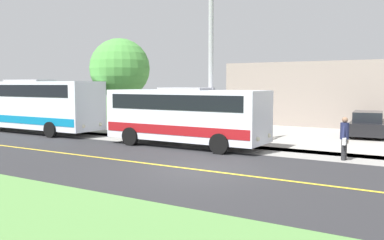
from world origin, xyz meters
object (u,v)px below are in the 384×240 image
(transit_bus_rear, at_px, (30,103))
(commercial_building, at_px, (365,93))
(shuttle_bus_front, at_px, (186,114))
(street_light_pole, at_px, (210,49))
(parked_car_near, at_px, (368,124))
(pedestrian_with_bags, at_px, (345,137))
(tree_curbside, at_px, (120,69))

(transit_bus_rear, distance_m, commercial_building, 24.06)
(shuttle_bus_front, distance_m, street_light_pole, 3.32)
(parked_car_near, bearing_deg, transit_bus_rear, -65.09)
(transit_bus_rear, height_order, parked_car_near, transit_bus_rear)
(commercial_building, bearing_deg, pedestrian_with_bags, 5.82)
(shuttle_bus_front, bearing_deg, transit_bus_rear, -89.85)
(street_light_pole, height_order, commercial_building, street_light_pole)
(shuttle_bus_front, height_order, street_light_pole, street_light_pole)
(tree_curbside, bearing_deg, commercial_building, 138.86)
(pedestrian_with_bags, xyz_separation_m, parked_car_near, (-8.48, -0.29, -0.24))
(commercial_building, bearing_deg, tree_curbside, -41.14)
(pedestrian_with_bags, relative_size, parked_car_near, 0.38)
(transit_bus_rear, bearing_deg, commercial_building, 134.59)
(transit_bus_rear, bearing_deg, parked_car_near, 114.91)
(parked_car_near, distance_m, tree_curbside, 15.16)
(parked_car_near, height_order, tree_curbside, tree_curbside)
(transit_bus_rear, xyz_separation_m, street_light_pole, (-0.37, 12.61, 2.88))
(shuttle_bus_front, bearing_deg, pedestrian_with_bags, 90.82)
(shuttle_bus_front, distance_m, tree_curbside, 7.58)
(street_light_pole, bearing_deg, transit_bus_rear, -88.32)
(pedestrian_with_bags, bearing_deg, parked_car_near, -178.03)
(pedestrian_with_bags, distance_m, tree_curbside, 14.53)
(transit_bus_rear, bearing_deg, street_light_pole, 91.68)
(tree_curbside, xyz_separation_m, commercial_building, (-14.00, 12.23, -1.66))
(parked_car_near, bearing_deg, pedestrian_with_bags, 1.97)
(shuttle_bus_front, xyz_separation_m, pedestrian_with_bags, (-0.10, 7.34, -0.65))
(shuttle_bus_front, height_order, pedestrian_with_bags, shuttle_bus_front)
(parked_car_near, bearing_deg, shuttle_bus_front, -39.39)
(street_light_pole, distance_m, parked_car_near, 10.92)
(pedestrian_with_bags, relative_size, commercial_building, 0.09)
(transit_bus_rear, relative_size, tree_curbside, 1.82)
(transit_bus_rear, height_order, pedestrian_with_bags, transit_bus_rear)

